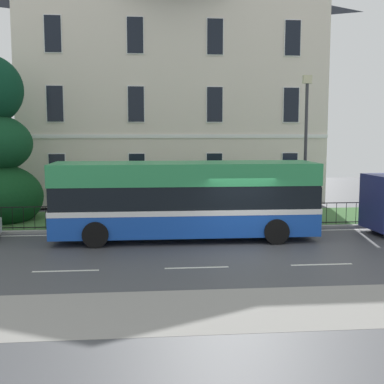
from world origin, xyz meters
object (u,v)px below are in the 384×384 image
georgian_townhouse (171,87)px  single_decker_bus (185,199)px  litter_bin (231,212)px  street_lamp_post (306,139)px

georgian_townhouse → single_decker_bus: (-0.12, -12.32, -5.40)m
georgian_townhouse → litter_bin: 11.92m
georgian_townhouse → street_lamp_post: 11.76m
single_decker_bus → litter_bin: single_decker_bus is taller
georgian_townhouse → street_lamp_post: size_ratio=2.65×
single_decker_bus → litter_bin: size_ratio=9.57×
georgian_townhouse → street_lamp_post: (5.44, -9.96, -3.12)m
street_lamp_post → georgian_townhouse: bearing=118.6°
georgian_townhouse → street_lamp_post: georgian_townhouse is taller
georgian_townhouse → single_decker_bus: 13.45m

